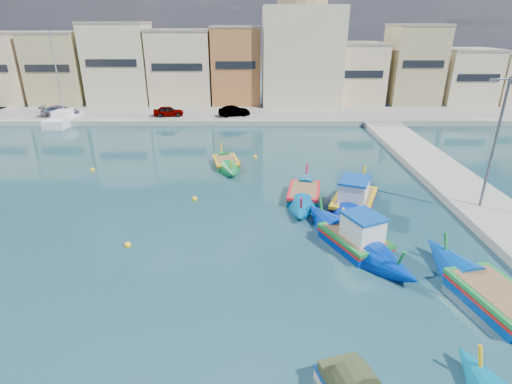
# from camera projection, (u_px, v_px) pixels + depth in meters

# --- Properties ---
(ground) EXTENTS (160.00, 160.00, 0.00)m
(ground) POSITION_uv_depth(u_px,v_px,m) (171.00, 270.00, 18.67)
(ground) COLOR #163C44
(ground) RESTS_ON ground
(north_quay) EXTENTS (80.00, 8.00, 0.60)m
(north_quay) POSITION_uv_depth(u_px,v_px,m) (222.00, 116.00, 47.99)
(north_quay) COLOR gray
(north_quay) RESTS_ON ground
(north_townhouses) EXTENTS (83.20, 7.87, 10.19)m
(north_townhouses) POSITION_uv_depth(u_px,v_px,m) (275.00, 69.00, 52.95)
(north_townhouses) COLOR #D2B691
(north_townhouses) RESTS_ON ground
(church_block) EXTENTS (10.00, 10.00, 19.10)m
(church_block) POSITION_uv_depth(u_px,v_px,m) (301.00, 41.00, 52.20)
(church_block) COLOR #C7B994
(church_block) RESTS_ON ground
(quay_street_lamp) EXTENTS (1.18, 0.16, 8.00)m
(quay_street_lamp) POSITION_uv_depth(u_px,v_px,m) (494.00, 144.00, 22.54)
(quay_street_lamp) COLOR #595B60
(quay_street_lamp) RESTS_ON ground
(parked_cars) EXTENTS (24.20, 2.16, 1.22)m
(parked_cars) POSITION_uv_depth(u_px,v_px,m) (137.00, 111.00, 46.24)
(parked_cars) COLOR #4C1919
(parked_cars) RESTS_ON north_quay
(luzzu_turquoise_cabin) EXTENTS (5.93, 10.14, 3.24)m
(luzzu_turquoise_cabin) POSITION_uv_depth(u_px,v_px,m) (354.00, 202.00, 24.78)
(luzzu_turquoise_cabin) COLOR #0021A1
(luzzu_turquoise_cabin) RESTS_ON ground
(luzzu_blue_cabin) EXTENTS (5.67, 8.88, 3.12)m
(luzzu_blue_cabin) POSITION_uv_depth(u_px,v_px,m) (355.00, 241.00, 20.41)
(luzzu_blue_cabin) COLOR #002EAA
(luzzu_blue_cabin) RESTS_ON ground
(luzzu_cyan_mid) EXTENTS (3.32, 8.39, 2.42)m
(luzzu_cyan_mid) POSITION_uv_depth(u_px,v_px,m) (304.00, 195.00, 26.10)
(luzzu_cyan_mid) COLOR #005A9A
(luzzu_cyan_mid) RESTS_ON ground
(luzzu_green) EXTENTS (3.27, 7.10, 2.17)m
(luzzu_green) POSITION_uv_depth(u_px,v_px,m) (226.00, 163.00, 32.04)
(luzzu_green) COLOR #0B7733
(luzzu_green) RESTS_ON ground
(luzzu_blue_south) EXTENTS (4.26, 9.77, 2.75)m
(luzzu_blue_south) POSITION_uv_depth(u_px,v_px,m) (497.00, 301.00, 16.13)
(luzzu_blue_south) COLOR #003FA5
(luzzu_blue_south) RESTS_ON ground
(yacht_north) EXTENTS (2.54, 8.06, 10.66)m
(yacht_north) POSITION_uv_depth(u_px,v_px,m) (71.00, 117.00, 46.69)
(yacht_north) COLOR white
(yacht_north) RESTS_ON ground
(mooring_buoys) EXTENTS (22.52, 23.88, 0.36)m
(mooring_buoys) POSITION_uv_depth(u_px,v_px,m) (243.00, 225.00, 22.57)
(mooring_buoys) COLOR yellow
(mooring_buoys) RESTS_ON ground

